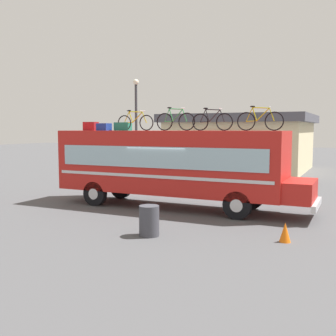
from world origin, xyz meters
TOP-DOWN VIEW (x-y plane):
  - ground_plane at (0.00, 0.00)m, footprint 120.00×120.00m
  - bus at (0.15, -0.00)m, footprint 10.53×2.39m
  - luggage_bag_1 at (-3.73, -0.11)m, footprint 0.60×0.37m
  - luggage_bag_2 at (-2.90, -0.31)m, footprint 0.51×0.46m
  - luggage_bag_3 at (-2.13, -0.02)m, footprint 0.69×0.36m
  - rooftop_bicycle_1 at (-1.45, -0.16)m, footprint 1.70×0.44m
  - rooftop_bicycle_2 at (0.30, 0.03)m, footprint 1.69×0.44m
  - rooftop_bicycle_3 at (1.93, -0.18)m, footprint 1.63×0.44m
  - rooftop_bicycle_4 at (3.63, 0.35)m, footprint 1.76×0.44m
  - roadside_building at (-1.38, 16.64)m, footprint 10.58×9.88m
  - trash_bin at (1.41, -4.34)m, footprint 0.61×0.61m
  - traffic_cone at (5.22, -3.29)m, footprint 0.32×0.32m
  - street_lamp at (-4.06, 4.50)m, footprint 0.31×0.31m

SIDE VIEW (x-z plane):
  - ground_plane at x=0.00m, z-range 0.00..0.00m
  - traffic_cone at x=5.22m, z-range 0.00..0.57m
  - trash_bin at x=1.41m, z-range 0.00..0.92m
  - bus at x=0.15m, z-range 0.26..3.40m
  - roadside_building at x=-1.38m, z-range 0.04..4.35m
  - luggage_bag_2 at x=-2.90m, z-range 3.14..3.45m
  - luggage_bag_3 at x=-2.13m, z-range 3.14..3.49m
  - luggage_bag_1 at x=-3.73m, z-range 3.14..3.52m
  - street_lamp at x=-4.06m, z-range 0.50..6.40m
  - rooftop_bicycle_1 at x=-1.45m, z-range 3.07..3.93m
  - rooftop_bicycle_3 at x=1.93m, z-range 3.07..3.95m
  - rooftop_bicycle_4 at x=3.63m, z-range 3.06..4.00m
  - rooftop_bicycle_2 at x=0.30m, z-range 3.06..4.01m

